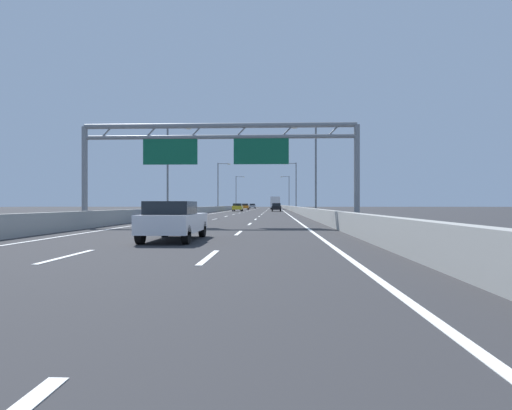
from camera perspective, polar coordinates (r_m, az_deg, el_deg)
The scene contains 53 objects.
ground_plane at distance 98.27m, azimuth 0.43°, elevation -0.67°, with size 260.00×260.00×0.00m, color #2D2D30.
lane_dash_left_1 at distance 11.99m, azimuth -23.62°, elevation -6.22°, with size 0.16×3.00×0.01m, color white.
lane_dash_left_2 at distance 20.43m, azimuth -12.44°, elevation -3.60°, with size 0.16×3.00×0.01m, color white.
lane_dash_left_3 at distance 29.21m, azimuth -7.90°, elevation -2.49°, with size 0.16×3.00×0.01m, color white.
lane_dash_left_4 at distance 38.09m, azimuth -5.47°, elevation -1.88°, with size 0.16×3.00×0.01m, color white.
lane_dash_left_5 at distance 47.02m, azimuth -3.96°, elevation -1.50°, with size 0.16×3.00×0.01m, color white.
lane_dash_left_6 at distance 55.97m, azimuth -2.94°, elevation -1.25°, with size 0.16×3.00×0.01m, color white.
lane_dash_left_7 at distance 64.93m, azimuth -2.19°, elevation -1.06°, with size 0.16×3.00×0.01m, color white.
lane_dash_left_8 at distance 73.90m, azimuth -1.63°, elevation -0.92°, with size 0.16×3.00×0.01m, color white.
lane_dash_left_9 at distance 82.88m, azimuth -1.19°, elevation -0.81°, with size 0.16×3.00×0.01m, color white.
lane_dash_left_10 at distance 91.86m, azimuth -0.84°, elevation -0.72°, with size 0.16×3.00×0.01m, color white.
lane_dash_left_11 at distance 100.85m, azimuth -0.54°, elevation -0.65°, with size 0.16×3.00×0.01m, color white.
lane_dash_left_12 at distance 109.84m, azimuth -0.30°, elevation -0.58°, with size 0.16×3.00×0.01m, color white.
lane_dash_left_13 at distance 118.83m, azimuth -0.09°, elevation -0.53°, with size 0.16×3.00×0.01m, color white.
lane_dash_left_14 at distance 127.82m, azimuth 0.08°, elevation -0.49°, with size 0.16×3.00×0.01m, color white.
lane_dash_left_15 at distance 136.81m, azimuth 0.24°, elevation -0.45°, with size 0.16×3.00×0.01m, color white.
lane_dash_left_16 at distance 145.80m, azimuth 0.37°, elevation -0.41°, with size 0.16×3.00×0.01m, color white.
lane_dash_left_17 at distance 154.80m, azimuth 0.49°, elevation -0.38°, with size 0.16×3.00×0.01m, color white.
lane_dash_right_1 at distance 10.91m, azimuth -6.24°, elevation -6.84°, with size 0.16×3.00×0.01m, color white.
lane_dash_right_2 at distance 19.82m, azimuth -2.31°, elevation -3.71°, with size 0.16×3.00×0.01m, color white.
lane_dash_right_3 at distance 28.78m, azimuth -0.83°, elevation -2.52°, with size 0.16×3.00×0.01m, color white.
lane_dash_right_4 at distance 37.76m, azimuth -0.05°, elevation -1.90°, with size 0.16×3.00×0.01m, color white.
lane_dash_right_5 at distance 46.75m, azimuth 0.43°, elevation -1.51°, with size 0.16×3.00×0.01m, color white.
lane_dash_right_6 at distance 55.74m, azimuth 0.75°, elevation -1.25°, with size 0.16×3.00×0.01m, color white.
lane_dash_right_7 at distance 64.74m, azimuth 0.98°, elevation -1.06°, with size 0.16×3.00×0.01m, color white.
lane_dash_right_8 at distance 73.73m, azimuth 1.16°, elevation -0.92°, with size 0.16×3.00×0.01m, color white.
lane_dash_right_9 at distance 82.73m, azimuth 1.30°, elevation -0.81°, with size 0.16×3.00×0.01m, color white.
lane_dash_right_10 at distance 91.73m, azimuth 1.41°, elevation -0.72°, with size 0.16×3.00×0.01m, color white.
lane_dash_right_11 at distance 100.73m, azimuth 1.50°, elevation -0.65°, with size 0.16×3.00×0.01m, color white.
lane_dash_right_12 at distance 109.72m, azimuth 1.58°, elevation -0.59°, with size 0.16×3.00×0.01m, color white.
lane_dash_right_13 at distance 118.72m, azimuth 1.64°, elevation -0.53°, with size 0.16×3.00×0.01m, color white.
lane_dash_right_14 at distance 127.72m, azimuth 1.70°, elevation -0.49°, with size 0.16×3.00×0.01m, color white.
lane_dash_right_15 at distance 136.72m, azimuth 1.75°, elevation -0.45°, with size 0.16×3.00×0.01m, color white.
lane_dash_right_16 at distance 145.72m, azimuth 1.79°, elevation -0.42°, with size 0.16×3.00×0.01m, color white.
lane_dash_right_17 at distance 154.72m, azimuth 1.83°, elevation -0.39°, with size 0.16×3.00×0.01m, color white.
edge_line_left at distance 86.65m, azimuth -3.32°, elevation -0.77°, with size 0.16×176.00×0.01m, color white.
edge_line_right at distance 86.23m, azimuth 3.64°, elevation -0.77°, with size 0.16×176.00×0.01m, color white.
barrier_left at distance 108.70m, azimuth -3.02°, elevation -0.34°, with size 0.45×220.00×0.95m.
barrier_right at distance 108.26m, azimuth 4.27°, elevation -0.35°, with size 0.45×220.00×0.95m.
sign_gantry at distance 27.09m, azimuth -5.02°, elevation 7.57°, with size 17.32×0.36×6.36m.
streetlamp_left_mid at distance 46.10m, azimuth -11.30°, elevation 5.17°, with size 2.58×0.28×9.50m.
streetlamp_right_mid at distance 44.98m, azimuth 7.60°, elevation 5.30°, with size 2.58×0.28×9.50m.
streetlamp_left_far at distance 85.71m, azimuth -4.88°, elevation 2.83°, with size 2.58×0.28×9.50m.
streetlamp_right_far at distance 85.11m, azimuth 5.15°, elevation 2.85°, with size 2.58×0.28×9.50m.
streetlamp_left_distant at distance 125.75m, azimuth -2.54°, elevation 1.96°, with size 2.58×0.28×9.50m.
streetlamp_right_distant at distance 125.34m, azimuth 4.28°, elevation 1.97°, with size 2.58×0.28×9.50m.
blue_car at distance 33.03m, azimuth -10.25°, elevation -0.95°, with size 1.82×4.30×1.36m.
yellow_car at distance 82.61m, azimuth -2.44°, elevation -0.28°, with size 1.80×4.39×1.47m.
black_car at distance 79.97m, azimuth 2.71°, elevation -0.29°, with size 1.74×4.26×1.52m.
silver_car at distance 136.39m, azimuth -0.46°, elevation -0.13°, with size 1.83×4.58×1.51m.
white_car at distance 16.04m, azimuth -10.81°, elevation -1.99°, with size 1.75×4.30×1.43m.
orange_car at distance 105.26m, azimuth -1.47°, elevation -0.20°, with size 1.88×4.21×1.48m.
box_truck at distance 110.18m, azimuth 2.56°, elevation 0.31°, with size 2.41×7.81×3.22m.
Camera 1 is at (3.43, 1.80, 1.32)m, focal length 30.32 mm.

